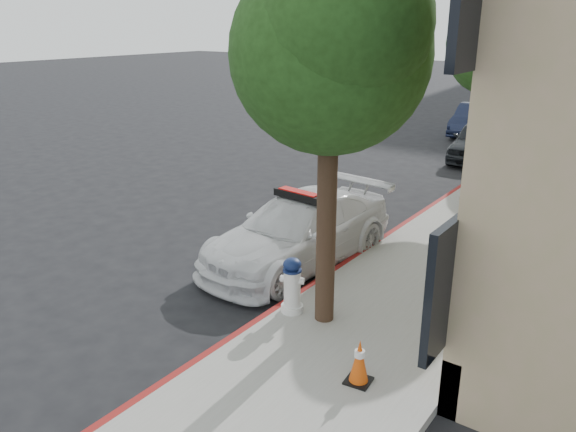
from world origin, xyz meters
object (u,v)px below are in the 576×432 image
at_px(fire_hydrant, 292,286).
at_px(traffic_cone, 359,361).
at_px(police_car, 299,230).
at_px(parked_car_far, 474,120).
at_px(parked_car_mid, 479,140).

distance_m(fire_hydrant, traffic_cone, 2.10).
distance_m(police_car, traffic_cone, 4.33).
bearing_deg(parked_car_far, parked_car_mid, -76.15).
height_order(parked_car_far, traffic_cone, parked_car_far).
height_order(police_car, fire_hydrant, police_car).
relative_size(parked_car_mid, traffic_cone, 6.40).
bearing_deg(traffic_cone, parked_car_mid, 101.85).
relative_size(parked_car_mid, fire_hydrant, 4.26).
xyz_separation_m(parked_car_mid, traffic_cone, (2.97, -14.13, -0.23)).
distance_m(police_car, parked_car_far, 15.57).
height_order(parked_car_far, fire_hydrant, parked_car_far).
bearing_deg(parked_car_far, fire_hydrant, -87.39).
xyz_separation_m(parked_car_far, traffic_cone, (4.60, -18.55, -0.19)).
relative_size(parked_car_far, traffic_cone, 6.26).
relative_size(fire_hydrant, traffic_cone, 1.50).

